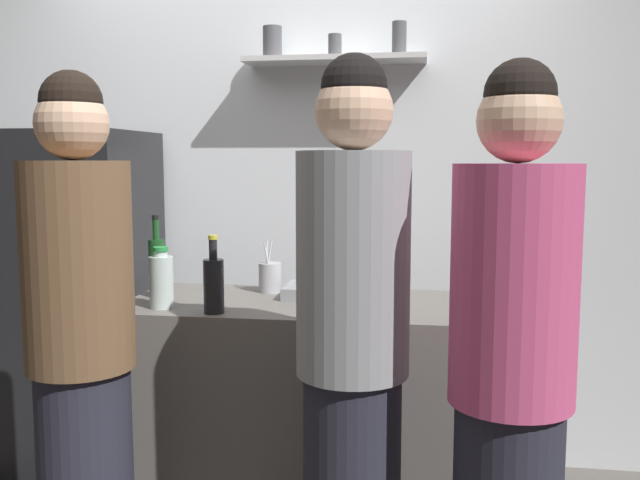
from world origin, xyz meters
The scene contains 11 objects.
back_wall_assembly centered at (0.00, 1.25, 1.30)m, with size 4.80×0.32×2.60m.
refrigerator centered at (-1.00, 0.85, 0.81)m, with size 0.67×0.65×1.62m.
counter centered at (0.22, 0.52, 0.46)m, with size 1.55×0.65×0.92m, color #66605B.
baking_pan centered at (0.24, 0.63, 0.95)m, with size 0.34×0.24×0.05m, color gray.
utensil_holder centered at (-0.02, 0.70, 0.99)m, with size 0.10×0.10×0.22m.
wine_bottle_dark_glass centered at (-0.13, 0.27, 1.03)m, with size 0.08×0.08×0.29m.
wine_bottle_green_glass centered at (-0.46, 0.54, 1.05)m, with size 0.07×0.07×0.34m.
water_bottle_plastic centered at (-0.36, 0.33, 1.03)m, with size 0.09×0.09×0.24m.
person_brown_jacket centered at (-0.44, -0.15, 0.88)m, with size 0.34×0.34×1.76m.
person_grey_hoodie centered at (0.42, -0.13, 0.90)m, with size 0.34×0.34×1.79m.
person_pink_top centered at (0.87, -0.26, 0.87)m, with size 0.34×0.34×1.75m.
Camera 1 is at (0.63, -2.14, 1.48)m, focal length 38.49 mm.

